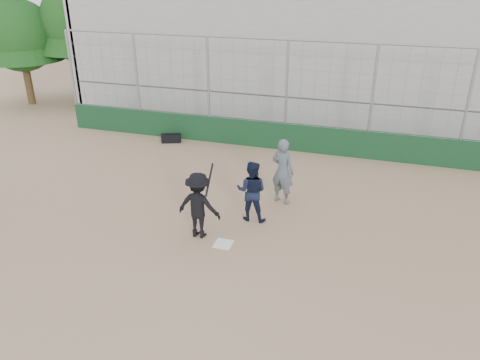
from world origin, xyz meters
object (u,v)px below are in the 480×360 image
(catcher_crouched, at_px, (251,201))
(equipment_bag, at_px, (171,138))
(umpire, at_px, (283,174))
(batter_at_plate, at_px, (199,205))

(catcher_crouched, bearing_deg, equipment_bag, 133.31)
(catcher_crouched, relative_size, umpire, 0.66)
(equipment_bag, bearing_deg, batter_at_plate, -59.24)
(catcher_crouched, height_order, umpire, umpire)
(umpire, xyz_separation_m, equipment_bag, (-5.27, 3.70, -0.72))
(catcher_crouched, height_order, equipment_bag, catcher_crouched)
(batter_at_plate, relative_size, umpire, 1.08)
(umpire, height_order, equipment_bag, umpire)
(batter_at_plate, relative_size, catcher_crouched, 1.63)
(catcher_crouched, xyz_separation_m, equipment_bag, (-4.71, 5.00, -0.42))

